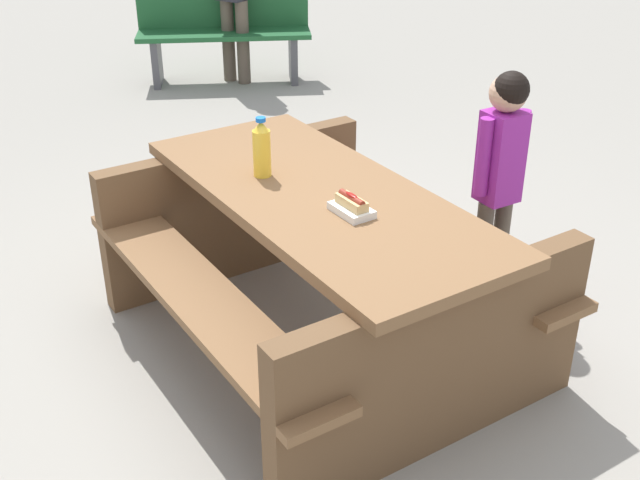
{
  "coord_description": "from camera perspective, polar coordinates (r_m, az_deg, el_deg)",
  "views": [
    {
      "loc": [
        2.63,
        -1.36,
        2.11
      ],
      "look_at": [
        0.0,
        0.0,
        0.52
      ],
      "focal_mm": 44.57,
      "sensor_mm": 36.0,
      "label": 1
    }
  ],
  "objects": [
    {
      "name": "park_bench_near",
      "position": [
        7.26,
        -6.91,
        14.75
      ],
      "size": [
        0.93,
        1.54,
        0.85
      ],
      "color": "#1E592D",
      "rests_on": "ground"
    },
    {
      "name": "hotdog_tray",
      "position": [
        3.06,
        2.28,
        2.44
      ],
      "size": [
        0.19,
        0.13,
        0.08
      ],
      "color": "white",
      "rests_on": "picnic_table"
    },
    {
      "name": "picnic_table",
      "position": [
        3.39,
        0.0,
        -1.2
      ],
      "size": [
        1.93,
        1.57,
        0.75
      ],
      "color": "brown",
      "rests_on": "ground"
    },
    {
      "name": "child_in_coat",
      "position": [
        3.75,
        12.9,
        5.76
      ],
      "size": [
        0.18,
        0.28,
        1.13
      ],
      "color": "brown",
      "rests_on": "ground"
    },
    {
      "name": "ground_plane",
      "position": [
        3.63,
        0.0,
        -7.32
      ],
      "size": [
        30.0,
        30.0,
        0.0
      ],
      "primitive_type": "plane",
      "color": "gray",
      "rests_on": "ground"
    },
    {
      "name": "soda_bottle",
      "position": [
        3.37,
        -4.21,
        6.54
      ],
      "size": [
        0.08,
        0.08,
        0.26
      ],
      "color": "yellow",
      "rests_on": "picnic_table"
    }
  ]
}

